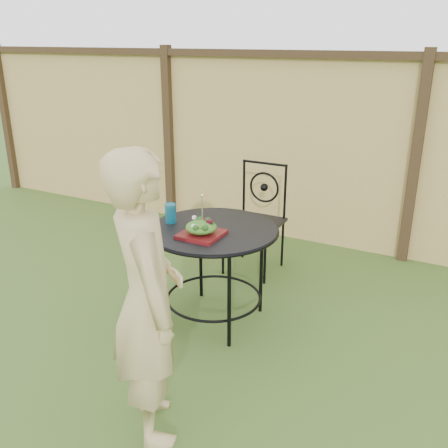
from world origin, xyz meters
The scene contains 9 objects.
ground centered at (0.00, 0.00, 0.00)m, with size 60.00×60.00×0.00m, color #244817.
fence centered at (0.00, 2.19, 0.95)m, with size 8.00×0.12×1.90m.
patio_table centered at (0.23, 0.39, 0.59)m, with size 0.92×0.92×0.72m.
patio_chair centered at (0.14, 1.34, 0.50)m, with size 0.46×0.46×0.95m.
diner centered at (0.47, -0.72, 0.77)m, with size 0.56×0.37×1.53m, color tan.
salad_plate centered at (0.23, 0.23, 0.74)m, with size 0.27×0.27×0.02m, color #4E0B13.
salad centered at (0.23, 0.23, 0.79)m, with size 0.21×0.21×0.08m, color #235614.
fork centered at (0.24, 0.23, 0.92)m, with size 0.01×0.01×0.18m, color silver.
drinking_glass centered at (-0.10, 0.35, 0.79)m, with size 0.08×0.08×0.14m, color #0C6D8F.
Camera 1 is at (1.81, -2.45, 1.98)m, focal length 40.00 mm.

